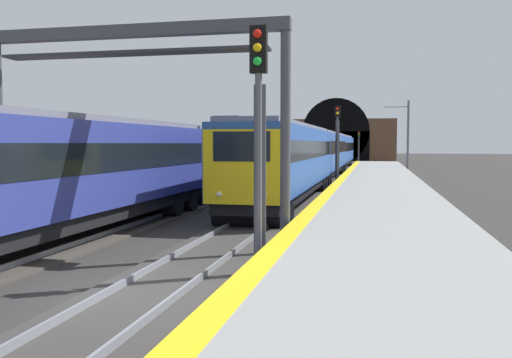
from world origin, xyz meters
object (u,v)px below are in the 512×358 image
(overhead_signal_gantry, at_px, (133,77))
(railway_signal_far, at_px, (359,143))
(train_adjacent_platform, at_px, (174,161))
(train_main_approaching, at_px, (323,152))
(railway_signal_near, at_px, (259,128))
(railway_signal_mid, at_px, (337,140))
(catenary_mast_near, at_px, (407,137))

(overhead_signal_gantry, bearing_deg, railway_signal_far, -3.35)
(train_adjacent_platform, distance_m, overhead_signal_gantry, 10.30)
(train_main_approaching, xyz_separation_m, railway_signal_far, (40.98, -1.85, 0.77))
(railway_signal_near, relative_size, railway_signal_mid, 1.01)
(railway_signal_near, bearing_deg, train_main_approaching, -176.98)
(railway_signal_mid, bearing_deg, train_adjacent_platform, -26.16)
(railway_signal_far, distance_m, catenary_mast_near, 34.78)
(railway_signal_far, relative_size, catenary_mast_near, 0.71)
(railway_signal_near, bearing_deg, train_adjacent_platform, -151.19)
(railway_signal_mid, xyz_separation_m, catenary_mast_near, (15.79, -5.58, 0.41))
(train_adjacent_platform, relative_size, overhead_signal_gantry, 4.11)
(train_adjacent_platform, distance_m, railway_signal_mid, 15.36)
(train_adjacent_platform, bearing_deg, railway_signal_near, 29.64)
(railway_signal_mid, distance_m, overhead_signal_gantry, 23.83)
(train_main_approaching, distance_m, catenary_mast_near, 10.08)
(railway_signal_mid, distance_m, catenary_mast_near, 16.75)
(catenary_mast_near, bearing_deg, train_adjacent_platform, 157.35)
(train_adjacent_platform, height_order, overhead_signal_gantry, overhead_signal_gantry)
(overhead_signal_gantry, relative_size, catenary_mast_near, 1.29)
(train_main_approaching, bearing_deg, catenary_mast_near, 132.09)
(train_adjacent_platform, relative_size, railway_signal_mid, 6.72)
(train_main_approaching, xyz_separation_m, railway_signal_near, (-35.17, -1.85, 1.13))
(railway_signal_mid, relative_size, overhead_signal_gantry, 0.61)
(railway_signal_mid, distance_m, railway_signal_far, 50.12)
(railway_signal_near, height_order, overhead_signal_gantry, overhead_signal_gantry)
(railway_signal_near, distance_m, railway_signal_far, 76.16)
(train_main_approaching, xyz_separation_m, overhead_signal_gantry, (-32.51, 2.45, 2.69))
(railway_signal_mid, relative_size, railway_signal_far, 1.12)
(railway_signal_far, bearing_deg, train_main_approaching, -2.59)
(railway_signal_near, xyz_separation_m, overhead_signal_gantry, (2.66, 4.30, 1.56))
(railway_signal_far, bearing_deg, train_adjacent_platform, -6.04)
(railway_signal_far, bearing_deg, railway_signal_mid, 0.00)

